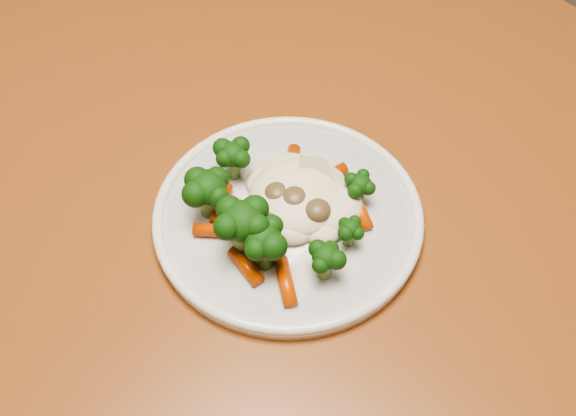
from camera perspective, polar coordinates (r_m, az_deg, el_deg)
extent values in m
cube|color=brown|center=(0.68, 6.82, -0.62)|extent=(1.28, 0.97, 0.04)
cube|color=brown|center=(1.37, -1.23, 9.97)|extent=(0.07, 0.07, 0.71)
cylinder|color=white|center=(0.65, 0.00, -0.79)|extent=(0.24, 0.24, 0.01)
ellipsoid|color=#FDEDCA|center=(0.63, 0.82, 1.45)|extent=(0.10, 0.09, 0.04)
ellipsoid|color=black|center=(0.63, -6.25, 0.82)|extent=(0.05, 0.05, 0.05)
ellipsoid|color=black|center=(0.60, -3.58, -1.92)|extent=(0.06, 0.06, 0.05)
ellipsoid|color=black|center=(0.59, -1.99, -3.16)|extent=(0.05, 0.05, 0.05)
ellipsoid|color=black|center=(0.59, 2.98, -4.37)|extent=(0.04, 0.04, 0.03)
ellipsoid|color=black|center=(0.61, 4.88, -2.04)|extent=(0.03, 0.03, 0.03)
ellipsoid|color=black|center=(0.64, 5.65, 1.41)|extent=(0.03, 0.03, 0.03)
ellipsoid|color=black|center=(0.66, -4.35, 3.65)|extent=(0.04, 0.04, 0.04)
ellipsoid|color=black|center=(0.63, -6.34, 1.20)|extent=(0.05, 0.05, 0.04)
cylinder|color=#CD4404|center=(0.67, 0.22, 3.34)|extent=(0.03, 0.05, 0.01)
cylinder|color=#CD4404|center=(0.66, 2.88, 2.37)|extent=(0.03, 0.05, 0.01)
cylinder|color=#CD4404|center=(0.64, 5.54, 0.17)|extent=(0.05, 0.04, 0.01)
cylinder|color=#CD4404|center=(0.64, -5.28, 0.32)|extent=(0.03, 0.04, 0.01)
cylinder|color=#CD4404|center=(0.63, -5.64, -1.77)|extent=(0.04, 0.03, 0.01)
cylinder|color=#CD4404|center=(0.60, -3.36, -4.60)|extent=(0.04, 0.02, 0.01)
cylinder|color=#CD4404|center=(0.59, -0.19, -5.82)|extent=(0.04, 0.04, 0.01)
ellipsoid|color=brown|center=(0.63, 0.53, 0.74)|extent=(0.03, 0.03, 0.02)
ellipsoid|color=brown|center=(0.62, 2.32, -0.19)|extent=(0.02, 0.02, 0.02)
ellipsoid|color=brown|center=(0.63, -0.84, 1.16)|extent=(0.02, 0.02, 0.02)
ellipsoid|color=brown|center=(0.61, -1.66, -1.22)|extent=(0.02, 0.02, 0.01)
cube|color=tan|center=(0.65, 1.91, 3.15)|extent=(0.03, 0.03, 0.01)
cube|color=tan|center=(0.65, 2.71, 2.55)|extent=(0.03, 0.02, 0.01)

